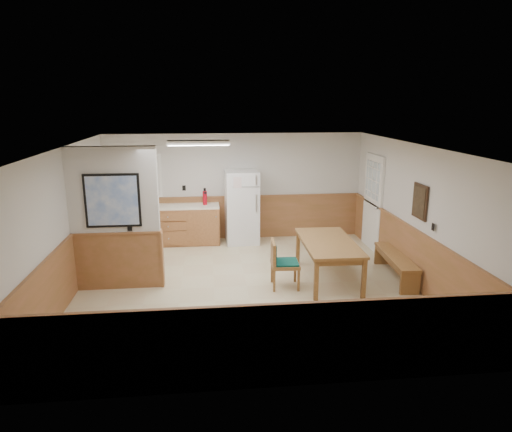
{
  "coord_description": "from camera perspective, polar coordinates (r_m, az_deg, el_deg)",
  "views": [
    {
      "loc": [
        -0.66,
        -7.59,
        3.24
      ],
      "look_at": [
        0.21,
        0.4,
        1.19
      ],
      "focal_mm": 32.0,
      "sensor_mm": 36.0,
      "label": 1
    }
  ],
  "objects": [
    {
      "name": "back_wall",
      "position": [
        10.8,
        -2.6,
        3.66
      ],
      "size": [
        6.0,
        0.02,
        2.5
      ],
      "primitive_type": "cube",
      "color": "silver",
      "rests_on": "ground"
    },
    {
      "name": "exterior_door",
      "position": [
        10.39,
        14.36,
        1.69
      ],
      "size": [
        0.07,
        1.02,
        2.15
      ],
      "color": "white",
      "rests_on": "ground"
    },
    {
      "name": "kitchen_window",
      "position": [
        10.8,
        -13.84,
        4.88
      ],
      "size": [
        0.8,
        0.04,
        1.0
      ],
      "color": "white",
      "rests_on": "back_wall"
    },
    {
      "name": "dining_table",
      "position": [
        8.43,
        9.04,
        -3.72
      ],
      "size": [
        0.97,
        1.87,
        0.75
      ],
      "rotation": [
        0.0,
        0.0,
        -0.02
      ],
      "color": "#AB783E",
      "rests_on": "ground"
    },
    {
      "name": "wainscot_right",
      "position": [
        8.85,
        18.47,
        -4.5
      ],
      "size": [
        0.04,
        6.0,
        1.0
      ],
      "primitive_type": "cube",
      "color": "#A46341",
      "rests_on": "ground"
    },
    {
      "name": "fluorescent_fixture",
      "position": [
        8.93,
        -7.17,
        9.08
      ],
      "size": [
        1.2,
        0.3,
        0.09
      ],
      "color": "white",
      "rests_on": "ceiling"
    },
    {
      "name": "soap_bottle",
      "position": [
        10.64,
        -14.68,
        1.66
      ],
      "size": [
        0.08,
        0.08,
        0.19
      ],
      "primitive_type": "cylinder",
      "rotation": [
        0.0,
        0.0,
        -0.4
      ],
      "color": "#167E2D",
      "rests_on": "kitchen_counter"
    },
    {
      "name": "left_wall",
      "position": [
        8.19,
        -22.6,
        -0.89
      ],
      "size": [
        0.02,
        6.0,
        2.5
      ],
      "primitive_type": "cube",
      "color": "silver",
      "rests_on": "ground"
    },
    {
      "name": "dining_chair",
      "position": [
        8.08,
        3.01,
        -5.58
      ],
      "size": [
        0.7,
        0.51,
        0.85
      ],
      "rotation": [
        0.0,
        0.0,
        -0.05
      ],
      "color": "#AB783E",
      "rests_on": "ground"
    },
    {
      "name": "wainscot_back",
      "position": [
        10.94,
        -2.55,
        -0.22
      ],
      "size": [
        6.0,
        0.04,
        1.0
      ],
      "primitive_type": "cube",
      "color": "#A46341",
      "rests_on": "ground"
    },
    {
      "name": "refrigerator",
      "position": [
        10.53,
        -1.79,
        1.13
      ],
      "size": [
        0.77,
        0.74,
        1.68
      ],
      "rotation": [
        0.0,
        0.0,
        0.04
      ],
      "color": "white",
      "rests_on": "ground"
    },
    {
      "name": "ground",
      "position": [
        8.28,
        -1.16,
        -8.74
      ],
      "size": [
        6.0,
        6.0,
        0.0
      ],
      "primitive_type": "plane",
      "color": "beige",
      "rests_on": "ground"
    },
    {
      "name": "dining_bench",
      "position": [
        8.91,
        17.08,
        -5.33
      ],
      "size": [
        0.47,
        1.64,
        0.45
      ],
      "rotation": [
        0.0,
        0.0,
        -0.07
      ],
      "color": "#AB783E",
      "rests_on": "ground"
    },
    {
      "name": "ceiling",
      "position": [
        7.66,
        -1.25,
        8.75
      ],
      "size": [
        6.0,
        6.0,
        0.02
      ],
      "primitive_type": "cube",
      "color": "white",
      "rests_on": "back_wall"
    },
    {
      "name": "kitchen_counter",
      "position": [
        10.66,
        -8.94,
        -1.0
      ],
      "size": [
        2.2,
        0.61,
        1.0
      ],
      "color": "#AE6F3E",
      "rests_on": "ground"
    },
    {
      "name": "partition_wall",
      "position": [
        8.2,
        -17.19,
        -0.53
      ],
      "size": [
        1.5,
        0.2,
        2.5
      ],
      "color": "silver",
      "rests_on": "ground"
    },
    {
      "name": "right_wall",
      "position": [
        8.66,
        18.98,
        0.22
      ],
      "size": [
        0.02,
        6.0,
        2.5
      ],
      "primitive_type": "cube",
      "color": "silver",
      "rests_on": "ground"
    },
    {
      "name": "wainscot_left",
      "position": [
        8.4,
        -21.98,
        -5.83
      ],
      "size": [
        0.04,
        6.0,
        1.0
      ],
      "primitive_type": "cube",
      "color": "#A46341",
      "rests_on": "ground"
    },
    {
      "name": "fire_extinguisher",
      "position": [
        10.53,
        -6.41,
        2.32
      ],
      "size": [
        0.11,
        0.11,
        0.39
      ],
      "rotation": [
        0.0,
        0.0,
        -0.15
      ],
      "color": "red",
      "rests_on": "kitchen_counter"
    },
    {
      "name": "wall_painting",
      "position": [
        8.32,
        19.8,
        1.72
      ],
      "size": [
        0.04,
        0.5,
        0.6
      ],
      "color": "#352215",
      "rests_on": "right_wall"
    }
  ]
}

